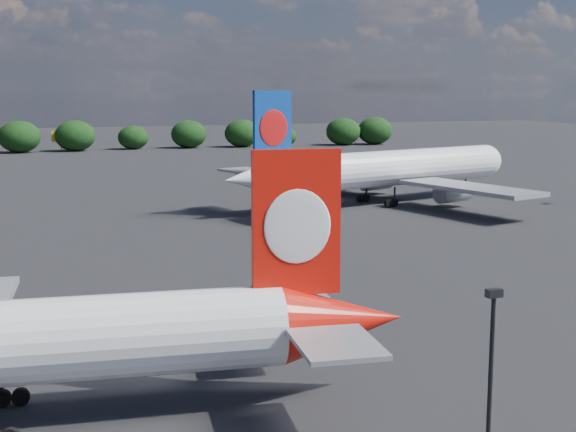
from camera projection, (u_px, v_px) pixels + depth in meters
name	position (u px, v px, depth m)	size (l,w,h in m)	color
ground	(34.00, 228.00, 98.15)	(500.00, 500.00, 0.00)	black
china_southern_airliner	(382.00, 170.00, 117.59)	(50.68, 48.53, 16.72)	white
apron_lamp_post	(489.00, 419.00, 27.51)	(0.55, 0.30, 10.51)	black
billboard_yellow	(61.00, 137.00, 214.92)	(5.00, 0.30, 5.50)	yellow
horizon_treeline	(102.00, 137.00, 216.17)	(203.31, 14.51, 8.39)	black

